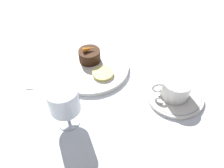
{
  "coord_description": "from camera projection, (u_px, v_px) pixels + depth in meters",
  "views": [
    {
      "loc": [
        -0.05,
        0.5,
        0.48
      ],
      "look_at": [
        -0.07,
        0.08,
        0.04
      ],
      "focal_mm": 35.0,
      "sensor_mm": 36.0,
      "label": 1
    }
  ],
  "objects": [
    {
      "name": "dessert_cake",
      "position": [
        90.0,
        56.0,
        0.7
      ],
      "size": [
        0.07,
        0.07,
        0.04
      ],
      "color": "#381E0F",
      "rests_on": "dinner_plate"
    },
    {
      "name": "wine_glass",
      "position": [
        64.0,
        101.0,
        0.51
      ],
      "size": [
        0.08,
        0.08,
        0.12
      ],
      "color": "silver",
      "rests_on": "ground_plane"
    },
    {
      "name": "dinner_plate",
      "position": [
        91.0,
        67.0,
        0.7
      ],
      "size": [
        0.24,
        0.24,
        0.01
      ],
      "color": "white",
      "rests_on": "ground_plane"
    },
    {
      "name": "saucer",
      "position": [
        174.0,
        95.0,
        0.62
      ],
      "size": [
        0.16,
        0.16,
        0.01
      ],
      "color": "white",
      "rests_on": "ground_plane"
    },
    {
      "name": "carrot_garnish",
      "position": [
        89.0,
        49.0,
        0.68
      ],
      "size": [
        0.04,
        0.03,
        0.02
      ],
      "color": "orange",
      "rests_on": "dessert_cake"
    },
    {
      "name": "coffee_cup",
      "position": [
        175.0,
        88.0,
        0.6
      ],
      "size": [
        0.11,
        0.08,
        0.05
      ],
      "color": "white",
      "rests_on": "saucer"
    },
    {
      "name": "pineapple_slice",
      "position": [
        103.0,
        73.0,
        0.67
      ],
      "size": [
        0.06,
        0.06,
        0.01
      ],
      "color": "#EFE075",
      "rests_on": "dinner_plate"
    },
    {
      "name": "ground_plane",
      "position": [
        87.0,
        76.0,
        0.69
      ],
      "size": [
        3.0,
        3.0,
        0.0
      ],
      "primitive_type": "plane",
      "color": "white"
    },
    {
      "name": "spoon",
      "position": [
        158.0,
        93.0,
        0.62
      ],
      "size": [
        0.02,
        0.11,
        0.0
      ],
      "color": "silver",
      "rests_on": "saucer"
    },
    {
      "name": "fork",
      "position": [
        34.0,
        73.0,
        0.69
      ],
      "size": [
        0.02,
        0.17,
        0.01
      ],
      "color": "silver",
      "rests_on": "ground_plane"
    }
  ]
}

